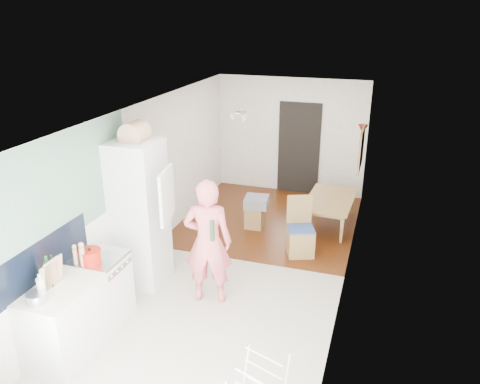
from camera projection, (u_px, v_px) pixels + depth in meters
The scene contains 31 objects.
room_shell at pixel (241, 193), 6.95m from camera, with size 3.20×7.00×2.50m, color white, non-canonical shape.
floor at pixel (240, 267), 7.40m from camera, with size 3.20×7.00×0.01m, color beige.
wood_floor_overlay at pixel (270, 220), 9.04m from camera, with size 3.20×3.30×0.01m, color #4F220E.
sage_wall_panel at pixel (57, 190), 5.41m from camera, with size 0.02×3.00×1.30m, color slate.
tile_splashback at pixel (34, 266), 5.18m from camera, with size 0.02×1.90×0.50m, color black.
doorway_recess at pixel (299, 149), 10.06m from camera, with size 0.90×0.04×2.00m, color black.
base_cabinet at pixel (65, 325), 5.36m from camera, with size 0.60×0.90×0.86m, color silver.
worktop at pixel (59, 291), 5.19m from camera, with size 0.62×0.92×0.06m, color #F0DFCB.
range_cooker at pixel (102, 289), 6.02m from camera, with size 0.60×0.60×0.88m, color silver.
cooker_top at pixel (98, 258), 5.85m from camera, with size 0.60×0.60×0.04m, color silver.
fridge_housing at pixel (139, 214), 6.68m from camera, with size 0.66×0.66×2.15m, color silver.
fridge_door at pixel (167, 195), 6.07m from camera, with size 0.56×0.04×0.70m, color silver.
fridge_interior at pixel (157, 185), 6.42m from camera, with size 0.02×0.52×0.66m, color white.
pinboard at pixel (361, 149), 8.07m from camera, with size 0.03×0.90×0.70m, color tan.
pinboard_frame at pixel (360, 149), 8.07m from camera, with size 0.01×0.94×0.74m, color olive.
wall_sconce at pixel (363, 129), 8.58m from camera, with size 0.18×0.18×0.16m, color maroon.
person at pixel (208, 231), 6.20m from camera, with size 0.77×0.50×2.11m, color #E06469.
dining_table at pixel (330, 214), 8.75m from camera, with size 1.27×0.71×0.45m, color olive.
dining_chair at pixel (301, 228), 7.60m from camera, with size 0.41×0.41×0.98m, color olive, non-canonical shape.
stool at pixel (255, 217), 8.66m from camera, with size 0.32×0.32×0.42m, color olive, non-canonical shape.
grey_drape at pixel (257, 202), 8.55m from camera, with size 0.42×0.42×0.19m, color gray.
bread_bin at pixel (135, 134), 6.28m from camera, with size 0.35×0.34×0.19m, color tan, non-canonical shape.
red_casserole at pixel (90, 256), 5.70m from camera, with size 0.27×0.27×0.16m, color red.
steel_pan at pixel (37, 298), 4.92m from camera, with size 0.22×0.22×0.11m, color silver.
held_bottle at pixel (212, 231), 6.03m from camera, with size 0.06×0.06×0.28m, color #1C4321.
bottle_a at pixel (49, 275), 5.16m from camera, with size 0.07×0.07×0.31m, color #1C4321.
bottle_b at pixel (53, 270), 5.29m from camera, with size 0.06×0.06×0.26m, color #1C4321.
bottle_c at pixel (41, 287), 5.00m from camera, with size 0.09×0.09×0.22m, color silver.
pepper_mill_front at pixel (82, 256), 5.60m from camera, with size 0.07×0.07×0.24m, color tan.
pepper_mill_back at pixel (75, 256), 5.66m from camera, with size 0.05×0.05×0.20m, color tan.
chopping_boards at pixel (51, 274), 5.13m from camera, with size 0.04×0.26×0.35m, color tan, non-canonical shape.
Camera 1 is at (1.98, -6.15, 3.81)m, focal length 35.00 mm.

